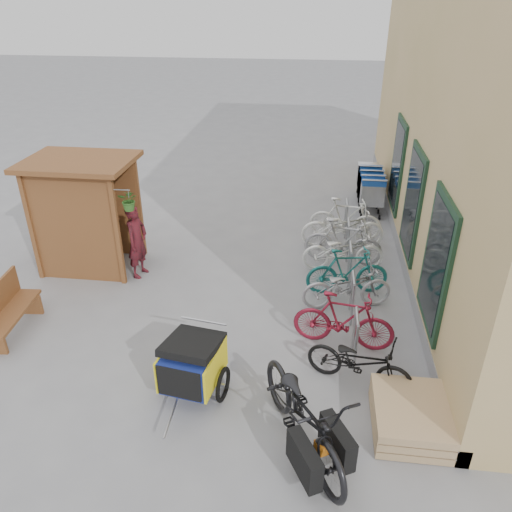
# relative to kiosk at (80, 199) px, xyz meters

# --- Properties ---
(ground) EXTENTS (80.00, 80.00, 0.00)m
(ground) POSITION_rel_kiosk_xyz_m (3.28, -2.47, -1.55)
(ground) COLOR gray
(kiosk) EXTENTS (2.49, 1.65, 2.40)m
(kiosk) POSITION_rel_kiosk_xyz_m (0.00, 0.00, 0.00)
(kiosk) COLOR brown
(kiosk) RESTS_ON ground
(bike_rack) EXTENTS (0.05, 5.35, 0.86)m
(bike_rack) POSITION_rel_kiosk_xyz_m (5.58, -0.07, -1.04)
(bike_rack) COLOR #A5A8AD
(bike_rack) RESTS_ON ground
(pallet_stack) EXTENTS (1.00, 1.20, 0.40)m
(pallet_stack) POSITION_rel_kiosk_xyz_m (6.28, -3.87, -1.34)
(pallet_stack) COLOR tan
(pallet_stack) RESTS_ON ground
(bench) EXTENTS (0.57, 1.51, 0.93)m
(bench) POSITION_rel_kiosk_xyz_m (-0.40, -2.50, -1.08)
(bench) COLOR brown
(bench) RESTS_ON ground
(shopping_carts) EXTENTS (0.64, 2.14, 1.14)m
(shopping_carts) POSITION_rel_kiosk_xyz_m (6.28, 4.28, -0.89)
(shopping_carts) COLOR silver
(shopping_carts) RESTS_ON ground
(child_trailer) EXTENTS (1.07, 1.73, 1.00)m
(child_trailer) POSITION_rel_kiosk_xyz_m (3.16, -3.54, -1.00)
(child_trailer) COLOR navy
(child_trailer) RESTS_ON ground
(cargo_bike) EXTENTS (1.78, 2.38, 1.19)m
(cargo_bike) POSITION_rel_kiosk_xyz_m (4.84, -4.38, -0.96)
(cargo_bike) COLOR black
(cargo_bike) RESTS_ON ground
(person_kiosk) EXTENTS (0.49, 0.64, 1.58)m
(person_kiosk) POSITION_rel_kiosk_xyz_m (1.21, -0.25, -0.76)
(person_kiosk) COLOR maroon
(person_kiosk) RESTS_ON ground
(bike_0) EXTENTS (1.73, 1.08, 0.86)m
(bike_0) POSITION_rel_kiosk_xyz_m (5.61, -3.07, -1.12)
(bike_0) COLOR black
(bike_0) RESTS_ON ground
(bike_1) EXTENTS (1.75, 0.72, 1.02)m
(bike_1) POSITION_rel_kiosk_xyz_m (5.40, -2.13, -1.04)
(bike_1) COLOR maroon
(bike_1) RESTS_ON ground
(bike_2) EXTENTS (1.80, 0.96, 0.90)m
(bike_2) POSITION_rel_kiosk_xyz_m (5.50, -0.94, -1.10)
(bike_2) COLOR #A4A3A8
(bike_2) RESTS_ON ground
(bike_3) EXTENTS (1.68, 0.72, 0.98)m
(bike_3) POSITION_rel_kiosk_xyz_m (5.52, -0.43, -1.06)
(bike_3) COLOR #1A6966
(bike_3) RESTS_ON ground
(bike_4) EXTENTS (1.80, 0.83, 0.91)m
(bike_4) POSITION_rel_kiosk_xyz_m (5.46, 0.52, -1.10)
(bike_4) COLOR white
(bike_4) RESTS_ON ground
(bike_5) EXTENTS (1.74, 0.69, 1.02)m
(bike_5) POSITION_rel_kiosk_xyz_m (5.46, 0.85, -1.04)
(bike_5) COLOR #A4A3A8
(bike_5) RESTS_ON ground
(bike_6) EXTENTS (1.97, 0.86, 1.00)m
(bike_6) POSITION_rel_kiosk_xyz_m (5.48, 1.62, -1.05)
(bike_6) COLOR white
(bike_6) RESTS_ON ground
(bike_7) EXTENTS (1.76, 0.66, 1.03)m
(bike_7) POSITION_rel_kiosk_xyz_m (5.55, 2.08, -1.04)
(bike_7) COLOR white
(bike_7) RESTS_ON ground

